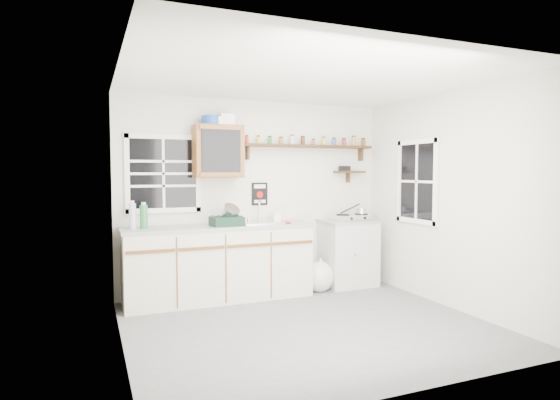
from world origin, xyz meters
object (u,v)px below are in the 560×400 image
(spice_shelf, at_px, (309,146))
(right_cabinet, at_px, (348,253))
(dish_rack, at_px, (228,218))
(hotplate, at_px, (352,217))
(upper_cabinet, at_px, (218,151))
(main_cabinet, at_px, (219,262))

(spice_shelf, bearing_deg, right_cabinet, -20.35)
(spice_shelf, distance_m, dish_rack, 1.57)
(spice_shelf, height_order, hotplate, spice_shelf)
(upper_cabinet, height_order, hotplate, upper_cabinet)
(upper_cabinet, bearing_deg, spice_shelf, 3.06)
(main_cabinet, distance_m, right_cabinet, 1.84)
(spice_shelf, bearing_deg, upper_cabinet, -176.94)
(upper_cabinet, height_order, dish_rack, upper_cabinet)
(right_cabinet, height_order, dish_rack, dish_rack)
(spice_shelf, xyz_separation_m, hotplate, (0.56, -0.21, -0.98))
(main_cabinet, bearing_deg, dish_rack, -43.48)
(upper_cabinet, height_order, spice_shelf, upper_cabinet)
(dish_rack, bearing_deg, main_cabinet, 132.55)
(right_cabinet, bearing_deg, spice_shelf, 159.65)
(main_cabinet, relative_size, dish_rack, 5.95)
(main_cabinet, height_order, spice_shelf, spice_shelf)
(spice_shelf, relative_size, dish_rack, 4.92)
(main_cabinet, distance_m, dish_rack, 0.56)
(right_cabinet, distance_m, dish_rack, 1.84)
(right_cabinet, distance_m, hotplate, 0.50)
(dish_rack, height_order, hotplate, dish_rack)
(main_cabinet, height_order, right_cabinet, main_cabinet)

